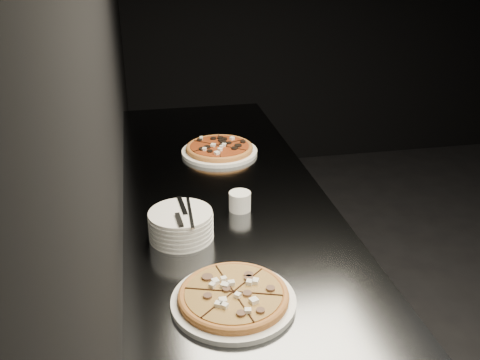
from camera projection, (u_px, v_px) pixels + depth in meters
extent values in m
cube|color=black|center=(108.00, 81.00, 1.60)|extent=(0.02, 5.00, 2.80)
cube|color=#56595D|center=(231.00, 317.00, 2.07)|extent=(0.70, 2.40, 0.90)
cube|color=#56595D|center=(231.00, 213.00, 1.88)|extent=(0.74, 2.44, 0.02)
cylinder|color=white|center=(234.00, 301.00, 1.40)|extent=(0.33, 0.33, 0.02)
cylinder|color=#C67D3B|center=(234.00, 297.00, 1.40)|extent=(0.36, 0.36, 0.01)
torus|color=#C67D3B|center=(233.00, 295.00, 1.39)|extent=(0.37, 0.37, 0.02)
cylinder|color=gold|center=(233.00, 293.00, 1.39)|extent=(0.32, 0.32, 0.01)
cylinder|color=white|center=(220.00, 152.00, 2.34)|extent=(0.33, 0.33, 0.02)
cylinder|color=#C67D3B|center=(219.00, 149.00, 2.34)|extent=(0.38, 0.38, 0.01)
torus|color=#C67D3B|center=(219.00, 147.00, 2.33)|extent=(0.38, 0.38, 0.02)
cylinder|color=#953815|center=(219.00, 146.00, 2.33)|extent=(0.34, 0.34, 0.01)
cylinder|color=white|center=(181.00, 235.00, 1.70)|extent=(0.20, 0.20, 0.02)
cylinder|color=white|center=(181.00, 231.00, 1.70)|extent=(0.20, 0.20, 0.02)
cylinder|color=white|center=(181.00, 227.00, 1.69)|extent=(0.20, 0.20, 0.02)
cylinder|color=white|center=(181.00, 223.00, 1.69)|extent=(0.20, 0.20, 0.02)
cylinder|color=white|center=(181.00, 218.00, 1.68)|extent=(0.20, 0.20, 0.02)
cylinder|color=white|center=(180.00, 214.00, 1.67)|extent=(0.20, 0.20, 0.02)
cube|color=#B7BABE|center=(182.00, 205.00, 1.71)|extent=(0.03, 0.13, 0.00)
cube|color=black|center=(179.00, 220.00, 1.62)|extent=(0.02, 0.08, 0.01)
cube|color=#B7BABE|center=(190.00, 212.00, 1.66)|extent=(0.06, 0.20, 0.00)
cylinder|color=white|center=(240.00, 201.00, 1.86)|extent=(0.08, 0.08, 0.07)
cylinder|color=black|center=(240.00, 195.00, 1.85)|extent=(0.06, 0.06, 0.01)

